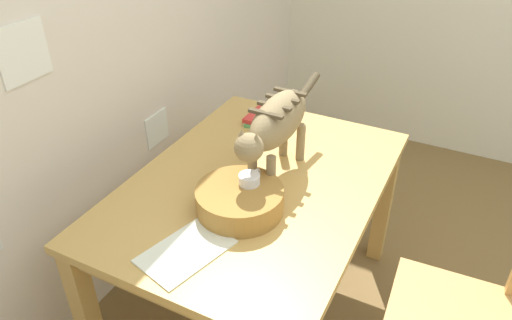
{
  "coord_description": "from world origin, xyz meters",
  "views": [
    {
      "loc": [
        -1.3,
        0.37,
        1.82
      ],
      "look_at": [
        0.08,
        1.07,
        0.82
      ],
      "focal_mm": 34.03,
      "sensor_mm": 36.0,
      "label": 1
    }
  ],
  "objects": [
    {
      "name": "dining_table",
      "position": [
        0.08,
        1.07,
        0.64
      ],
      "size": [
        1.29,
        0.91,
        0.72
      ],
      "color": "tan",
      "rests_on": "ground_plane"
    },
    {
      "name": "cat",
      "position": [
        0.16,
        1.02,
        0.95
      ],
      "size": [
        0.66,
        0.15,
        0.33
      ],
      "rotation": [
        0.0,
        0.0,
        1.55
      ],
      "color": "#89744F",
      "rests_on": "dining_table"
    },
    {
      "name": "magazine",
      "position": [
        -0.37,
        1.09,
        0.72
      ],
      "size": [
        0.33,
        0.26,
        0.01
      ],
      "primitive_type": "cube",
      "rotation": [
        0.0,
        0.0,
        -0.27
      ],
      "color": "silver",
      "rests_on": "dining_table"
    },
    {
      "name": "coffee_mug",
      "position": [
        -0.05,
        1.03,
        0.81
      ],
      "size": [
        0.12,
        0.08,
        0.09
      ],
      "color": "white",
      "rests_on": "saucer_bowl"
    },
    {
      "name": "wall_rear",
      "position": [
        -0.0,
        1.8,
        1.25
      ],
      "size": [
        4.55,
        0.11,
        2.5
      ],
      "color": "silver",
      "rests_on": "ground_plane"
    },
    {
      "name": "saucer_bowl",
      "position": [
        -0.05,
        1.03,
        0.74
      ],
      "size": [
        0.2,
        0.2,
        0.04
      ],
      "primitive_type": "cylinder",
      "color": "teal",
      "rests_on": "dining_table"
    },
    {
      "name": "wooden_chair_far",
      "position": [
        0.02,
        0.23,
        0.45
      ],
      "size": [
        0.44,
        0.44,
        0.93
      ],
      "rotation": [
        0.0,
        0.0,
        0.05
      ],
      "color": "tan",
      "rests_on": "ground_plane"
    },
    {
      "name": "wicker_basket",
      "position": [
        -0.1,
        1.04,
        0.77
      ],
      "size": [
        0.31,
        0.31,
        0.09
      ],
      "color": "olive",
      "rests_on": "dining_table"
    },
    {
      "name": "book_stack",
      "position": [
        0.54,
        1.26,
        0.74
      ],
      "size": [
        0.19,
        0.14,
        0.04
      ],
      "color": "#50A05A",
      "rests_on": "dining_table"
    }
  ]
}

